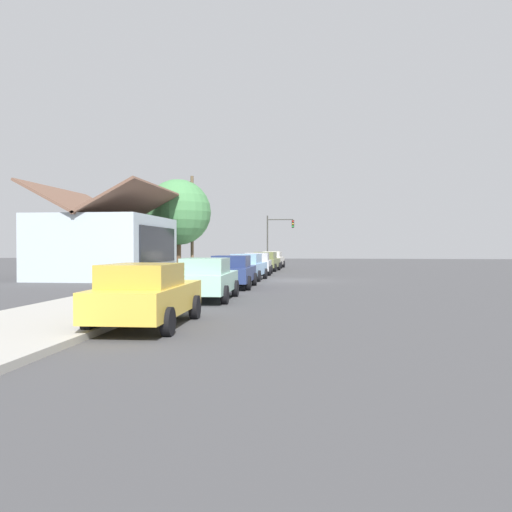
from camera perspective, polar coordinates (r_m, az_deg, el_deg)
ground_plane at (r=32.00m, az=4.01°, el=-2.61°), size 120.00×120.00×0.00m
sidewalk_curb at (r=32.72m, az=-5.84°, el=-2.40°), size 60.00×4.20×0.16m
car_mustard at (r=13.61m, az=-11.67°, el=-4.04°), size 4.67×2.08×1.59m
car_seafoam at (r=20.04m, az=-5.24°, el=-2.42°), size 4.67×2.03×1.59m
car_navy at (r=26.01m, az=-2.52°, el=-1.64°), size 4.85×2.13×1.59m
car_skyblue at (r=31.95m, az=-0.91°, el=-1.16°), size 4.64×2.09×1.59m
car_silver at (r=38.32m, az=0.17°, el=-0.80°), size 4.44×2.16×1.59m
car_olive at (r=44.23m, az=1.07°, el=-0.56°), size 4.86×2.21×1.59m
car_ivory at (r=50.62m, az=1.80°, el=-0.37°), size 4.45×2.14×1.59m
storefront_building at (r=35.34m, az=-15.73°, el=1.11°), size 9.63×7.11×5.87m
shade_tree at (r=41.33m, az=-8.34°, el=4.65°), size 5.04×5.04×7.19m
traffic_light_main at (r=54.27m, az=2.35°, el=2.54°), size 0.37×2.79×5.20m
utility_pole_wooden at (r=41.55m, az=-6.86°, el=3.62°), size 1.80×0.24×7.50m
fire_hydrant_red at (r=34.47m, az=-2.83°, el=-1.53°), size 0.22×0.22×0.71m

